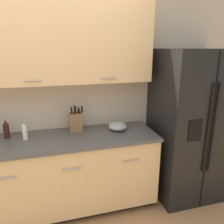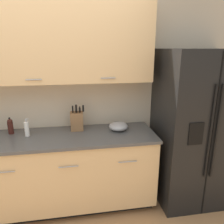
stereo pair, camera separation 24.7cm
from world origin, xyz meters
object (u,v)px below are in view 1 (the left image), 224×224
Objects in this scene: oil_bottle at (6,130)px; knife_block at (76,122)px; refrigerator at (189,126)px; mixing_bowl at (118,126)px; soap_dispenser at (25,132)px.

knife_block is at bearing -0.93° from oil_bottle.
refrigerator is at bearing -5.85° from oil_bottle.
mixing_bowl is (0.49, -0.09, -0.07)m from knife_block.
soap_dispenser is at bearing -27.95° from oil_bottle.
refrigerator is 2.16m from oil_bottle.
refrigerator reaches higher than oil_bottle.
soap_dispenser is 1.04m from mixing_bowl.
knife_block is at bearing 171.52° from refrigerator.
knife_block is 1.38× the size of mixing_bowl.
soap_dispenser is 1.07× the size of oil_bottle.
oil_bottle is (-2.14, 0.22, 0.08)m from refrigerator.
refrigerator is 1.95m from soap_dispenser.
soap_dispenser is at bearing 176.65° from refrigerator.
oil_bottle is at bearing 175.51° from mixing_bowl.
knife_block is 0.75m from oil_bottle.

